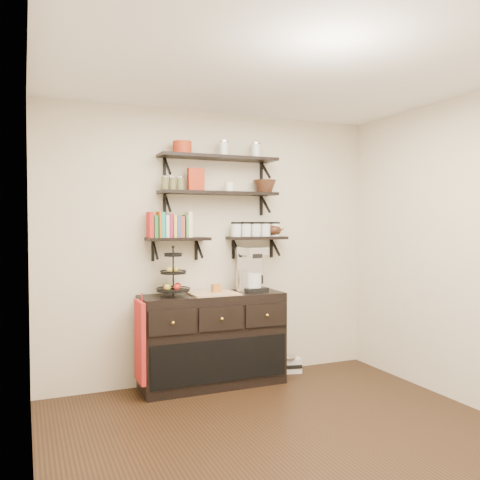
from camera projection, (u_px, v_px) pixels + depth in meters
The scene contains 22 objects.
floor at pixel (300, 447), 3.60m from camera, with size 3.50×3.50×0.00m, color black.
ceiling at pixel (301, 63), 3.51m from camera, with size 3.50×3.50×0.02m, color white.
back_wall at pixel (214, 246), 5.17m from camera, with size 3.50×0.02×2.70m, color beige.
left_wall at pixel (31, 266), 2.87m from camera, with size 0.02×3.50×2.70m, color beige.
shelf_top at pixel (219, 158), 5.01m from camera, with size 1.20×0.27×0.23m.
shelf_mid at pixel (219, 193), 5.03m from camera, with size 1.20×0.27×0.23m.
shelf_low_left at pixel (178, 240), 4.89m from camera, with size 0.60×0.25×0.23m.
shelf_low_right at pixel (257, 239), 5.22m from camera, with size 0.60×0.25×0.23m.
cookbooks at pixel (171, 225), 4.86m from camera, with size 0.40×0.15×0.26m.
glass_canisters at pixel (256, 230), 5.21m from camera, with size 0.54×0.10×0.13m.
sideboard at pixel (213, 340), 4.94m from camera, with size 1.40×0.50×0.92m.
fruit_stand at pixel (173, 279), 4.77m from camera, with size 0.31×0.31×0.46m.
candle at pixel (216, 288), 4.94m from camera, with size 0.08×0.08×0.08m, color #A16125.
coffee_maker at pixel (252, 270), 5.11m from camera, with size 0.27×0.27×0.45m.
thermal_carafe at pixel (242, 281), 5.02m from camera, with size 0.11×0.11×0.22m, color silver.
apron at pixel (140, 342), 4.56m from camera, with size 0.04×0.31×0.73m, color #B51323.
radio at pixel (287, 364), 5.39m from camera, with size 0.31×0.23×0.17m.
recipe_box at pixel (196, 180), 4.92m from camera, with size 0.16×0.06×0.22m, color #A02A12.
walnut_bowl at pixel (265, 186), 5.22m from camera, with size 0.24×0.24×0.13m, color black, non-canonical shape.
ramekins at pixel (229, 187), 5.06m from camera, with size 0.09×0.09×0.10m, color white.
teapot at pixel (274, 229), 5.29m from camera, with size 0.19×0.14×0.14m, color #331A0F, non-canonical shape.
red_pot at pixel (182, 148), 4.86m from camera, with size 0.18×0.18×0.12m, color #A02A12.
Camera 1 is at (-1.78, -3.10, 1.60)m, focal length 38.00 mm.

